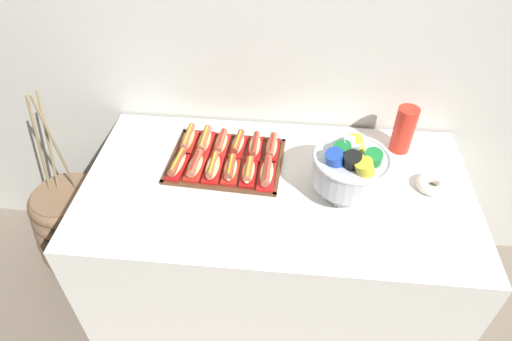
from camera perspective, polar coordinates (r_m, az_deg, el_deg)
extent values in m
plane|color=#7A6B5B|center=(2.42, 2.09, -15.49)|extent=(10.00, 10.00, 0.00)
cube|color=beige|center=(1.93, 4.15, 19.49)|extent=(6.00, 0.10, 2.60)
cube|color=white|center=(2.08, 2.37, -9.33)|extent=(1.59, 0.85, 0.75)
cylinder|color=black|center=(2.36, -15.90, -19.46)|extent=(0.05, 0.05, 0.04)
cylinder|color=black|center=(2.67, -12.08, -8.36)|extent=(0.05, 0.05, 0.04)
cylinder|color=black|center=(2.65, 17.41, -10.32)|extent=(0.05, 0.05, 0.04)
cylinder|color=brown|center=(2.54, -22.19, -6.76)|extent=(0.31, 0.31, 0.50)
torus|color=brown|center=(2.69, -21.05, -9.70)|extent=(0.41, 0.41, 0.08)
torus|color=brown|center=(2.63, -21.49, -8.56)|extent=(0.43, 0.43, 0.08)
torus|color=brown|center=(2.57, -21.95, -7.37)|extent=(0.42, 0.42, 0.08)
torus|color=brown|center=(2.51, -22.43, -6.13)|extent=(0.40, 0.40, 0.08)
torus|color=brown|center=(2.46, -22.93, -4.82)|extent=(0.38, 0.38, 0.08)
torus|color=brown|center=(2.40, -23.46, -3.45)|extent=(0.36, 0.36, 0.08)
cylinder|color=#937F56|center=(2.17, -24.53, 2.88)|extent=(0.03, 0.10, 0.59)
cylinder|color=#937F56|center=(2.24, -25.29, 3.23)|extent=(0.07, 0.05, 0.55)
cylinder|color=#937F56|center=(2.25, -26.31, 2.94)|extent=(0.09, 0.02, 0.55)
cube|color=#56331E|center=(1.90, -3.89, 1.21)|extent=(0.50, 0.39, 0.01)
cube|color=#56331E|center=(1.77, -5.02, -2.22)|extent=(0.48, 0.04, 0.01)
cube|color=#56331E|center=(2.03, -2.92, 4.51)|extent=(0.48, 0.04, 0.01)
cube|color=#56331E|center=(1.95, -10.58, 2.03)|extent=(0.04, 0.36, 0.01)
cube|color=#56331E|center=(1.87, 3.07, 0.66)|extent=(0.04, 0.36, 0.01)
cube|color=#B21414|center=(1.88, -10.03, 0.43)|extent=(0.08, 0.18, 0.02)
ellipsoid|color=beige|center=(1.86, -10.10, 0.92)|extent=(0.06, 0.17, 0.04)
cylinder|color=brown|center=(1.86, -10.15, 1.18)|extent=(0.05, 0.17, 0.03)
cylinder|color=yellow|center=(1.85, -10.20, 1.50)|extent=(0.02, 0.14, 0.01)
cube|color=red|center=(1.86, -7.82, 0.20)|extent=(0.08, 0.16, 0.02)
ellipsoid|color=beige|center=(1.84, -7.88, 0.69)|extent=(0.06, 0.15, 0.04)
cylinder|color=#A8563D|center=(1.84, -7.92, 0.96)|extent=(0.04, 0.15, 0.03)
cylinder|color=red|center=(1.83, -7.96, 1.30)|extent=(0.02, 0.13, 0.01)
cube|color=#B21414|center=(1.84, -5.57, -0.03)|extent=(0.07, 0.17, 0.02)
ellipsoid|color=#E0BC7F|center=(1.83, -5.62, 0.49)|extent=(0.06, 0.15, 0.04)
cylinder|color=#A8563D|center=(1.82, -5.64, 0.78)|extent=(0.03, 0.15, 0.03)
cylinder|color=yellow|center=(1.81, -5.67, 1.07)|extent=(0.01, 0.13, 0.01)
cube|color=red|center=(1.83, -3.28, -0.27)|extent=(0.06, 0.15, 0.02)
ellipsoid|color=beige|center=(1.81, -3.31, 0.24)|extent=(0.05, 0.14, 0.04)
cylinder|color=brown|center=(1.80, -3.33, 0.52)|extent=(0.03, 0.13, 0.03)
cylinder|color=yellow|center=(1.79, -3.34, 0.87)|extent=(0.01, 0.11, 0.01)
cube|color=#B21414|center=(1.82, -0.96, -0.52)|extent=(0.06, 0.16, 0.02)
ellipsoid|color=#E0BC7F|center=(1.80, -0.97, -0.05)|extent=(0.05, 0.15, 0.04)
cylinder|color=#A8563D|center=(1.79, -0.97, 0.21)|extent=(0.03, 0.14, 0.03)
cylinder|color=yellow|center=(1.79, -0.98, 0.53)|extent=(0.01, 0.11, 0.01)
cube|color=red|center=(1.81, 1.38, -0.76)|extent=(0.07, 0.18, 0.02)
ellipsoid|color=#E0BC7F|center=(1.79, 1.39, -0.28)|extent=(0.06, 0.16, 0.04)
cylinder|color=#9E4C38|center=(1.79, 1.40, -0.01)|extent=(0.03, 0.16, 0.03)
cylinder|color=red|center=(1.78, 1.41, 0.34)|extent=(0.01, 0.14, 0.01)
cube|color=red|center=(2.00, -8.71, 3.55)|extent=(0.06, 0.18, 0.02)
ellipsoid|color=#E0BC7F|center=(1.98, -8.78, 4.10)|extent=(0.05, 0.16, 0.04)
cylinder|color=#A8563D|center=(1.97, -8.82, 4.40)|extent=(0.04, 0.16, 0.03)
cylinder|color=yellow|center=(1.97, -8.86, 4.71)|extent=(0.01, 0.14, 0.01)
cube|color=red|center=(1.98, -6.62, 3.36)|extent=(0.07, 0.18, 0.02)
ellipsoid|color=tan|center=(1.96, -6.67, 3.86)|extent=(0.06, 0.16, 0.04)
cylinder|color=#A8563D|center=(1.96, -6.70, 4.14)|extent=(0.04, 0.16, 0.03)
cylinder|color=yellow|center=(1.95, -6.74, 4.48)|extent=(0.01, 0.14, 0.01)
cube|color=red|center=(1.96, -4.50, 3.17)|extent=(0.07, 0.17, 0.02)
ellipsoid|color=beige|center=(1.95, -4.53, 3.64)|extent=(0.05, 0.16, 0.04)
cylinder|color=#A8563D|center=(1.94, -4.55, 3.90)|extent=(0.04, 0.14, 0.03)
cylinder|color=red|center=(1.93, -4.57, 4.23)|extent=(0.01, 0.12, 0.01)
cube|color=#B21414|center=(1.95, -2.34, 2.96)|extent=(0.07, 0.16, 0.02)
ellipsoid|color=beige|center=(1.93, -2.36, 3.50)|extent=(0.06, 0.15, 0.04)
cylinder|color=brown|center=(1.93, -2.37, 3.80)|extent=(0.05, 0.15, 0.03)
cylinder|color=yellow|center=(1.92, -2.38, 4.12)|extent=(0.02, 0.12, 0.01)
cube|color=#B21414|center=(1.94, -0.16, 2.75)|extent=(0.06, 0.17, 0.02)
ellipsoid|color=beige|center=(1.93, -0.16, 3.24)|extent=(0.05, 0.15, 0.04)
cylinder|color=brown|center=(1.92, -0.16, 3.51)|extent=(0.03, 0.15, 0.03)
cylinder|color=red|center=(1.91, -0.16, 3.79)|extent=(0.01, 0.13, 0.01)
cube|color=#B21414|center=(1.93, 2.04, 2.54)|extent=(0.06, 0.17, 0.02)
ellipsoid|color=#E0BC7F|center=(1.92, 2.06, 3.07)|extent=(0.05, 0.16, 0.04)
cylinder|color=#A8563D|center=(1.91, 2.07, 3.36)|extent=(0.04, 0.15, 0.03)
cylinder|color=red|center=(1.90, 2.08, 3.68)|extent=(0.01, 0.13, 0.01)
cylinder|color=silver|center=(1.79, 11.58, -2.58)|extent=(0.19, 0.19, 0.02)
cone|color=silver|center=(1.77, 11.74, -1.79)|extent=(0.07, 0.07, 0.05)
cylinder|color=silver|center=(1.72, 12.11, 0.19)|extent=(0.29, 0.29, 0.11)
torus|color=silver|center=(1.68, 12.38, 1.63)|extent=(0.30, 0.30, 0.02)
cylinder|color=#197A33|center=(1.68, 14.76, 0.88)|extent=(0.09, 0.12, 0.14)
cylinder|color=yellow|center=(1.73, 12.92, 2.45)|extent=(0.12, 0.09, 0.14)
cylinder|color=#B7BCC6|center=(1.71, 11.92, 2.17)|extent=(0.10, 0.10, 0.13)
cylinder|color=#197A33|center=(1.69, 11.23, 1.73)|extent=(0.11, 0.10, 0.14)
cylinder|color=#1E47B2|center=(1.65, 10.33, 0.86)|extent=(0.12, 0.11, 0.14)
cylinder|color=black|center=(1.65, 12.33, 0.52)|extent=(0.10, 0.11, 0.14)
cylinder|color=yellow|center=(1.64, 14.03, -0.37)|extent=(0.12, 0.10, 0.14)
cylinder|color=red|center=(2.04, 18.31, 3.90)|extent=(0.09, 0.09, 0.11)
cylinder|color=red|center=(2.02, 18.43, 4.35)|extent=(0.09, 0.09, 0.11)
cylinder|color=red|center=(2.01, 18.56, 4.81)|extent=(0.09, 0.09, 0.11)
cylinder|color=red|center=(2.00, 18.68, 5.27)|extent=(0.09, 0.09, 0.11)
cylinder|color=red|center=(1.99, 18.81, 5.73)|extent=(0.09, 0.09, 0.11)
cylinder|color=red|center=(1.98, 18.94, 6.20)|extent=(0.09, 0.09, 0.11)
torus|color=silver|center=(1.90, 21.82, -1.69)|extent=(0.12, 0.12, 0.04)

